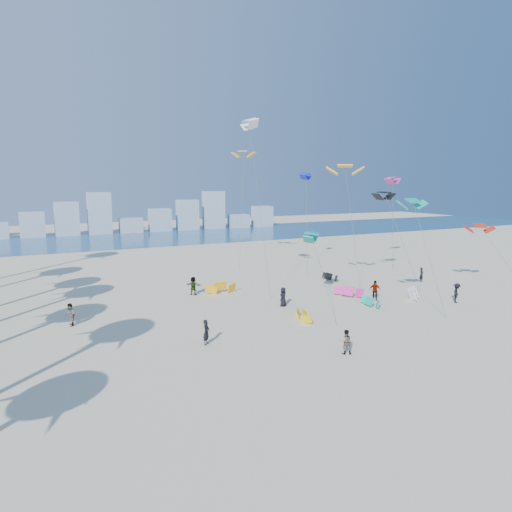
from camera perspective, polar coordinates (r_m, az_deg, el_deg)
name	(u,v)px	position (r m, az deg, el deg)	size (l,w,h in m)	color
ground	(351,396)	(24.52, 11.39, -16.22)	(220.00, 220.00, 0.00)	beige
ocean	(102,240)	(90.91, -18.13, 1.90)	(220.00, 220.00, 0.00)	navy
kitesurfer_near	(206,332)	(30.86, -6.01, -9.13)	(0.60, 0.39, 1.64)	black
kitesurfer_mid	(346,342)	(29.61, 10.76, -10.14)	(0.74, 0.58, 1.53)	gray
kitesurfers_far	(292,293)	(41.26, 4.37, -4.45)	(35.15, 14.52, 1.76)	black
grounded_kites	(327,293)	(43.38, 8.54, -4.42)	(17.94, 13.81, 0.95)	yellow
flying_kites	(337,177)	(49.24, 9.79, 9.36)	(25.60, 31.94, 16.47)	#0DA492
distant_skyline	(86,219)	(100.31, -19.81, 4.20)	(85.00, 3.00, 8.40)	#9EADBF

